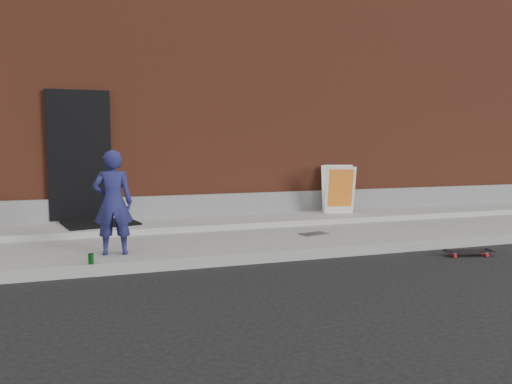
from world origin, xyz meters
name	(u,v)px	position (x,y,z in m)	size (l,w,h in m)	color
ground	(280,262)	(0.00, 0.00, 0.00)	(80.00, 80.00, 0.00)	black
sidewalk	(248,237)	(0.00, 1.50, 0.07)	(20.00, 3.00, 0.15)	gray
apron	(233,221)	(0.00, 2.40, 0.20)	(20.00, 1.20, 0.10)	gray
building	(186,109)	(0.00, 6.99, 2.50)	(20.00, 8.10, 5.00)	maroon
child	(113,203)	(-2.15, 0.52, 0.84)	(0.50, 0.33, 1.38)	#1C1D4E
skateboard	(469,252)	(2.71, -0.50, 0.06)	(0.71, 0.32, 0.08)	#B51217
pizza_sign	(338,189)	(2.17, 2.50, 0.72)	(0.72, 0.79, 0.94)	silver
soda_can	(91,259)	(-2.45, 0.05, 0.21)	(0.07, 0.07, 0.13)	#177521
doormat	(100,223)	(-2.30, 2.52, 0.27)	(1.15, 0.93, 0.03)	black
utility_plate	(315,234)	(0.98, 1.01, 0.16)	(0.44, 0.28, 0.01)	#56575B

